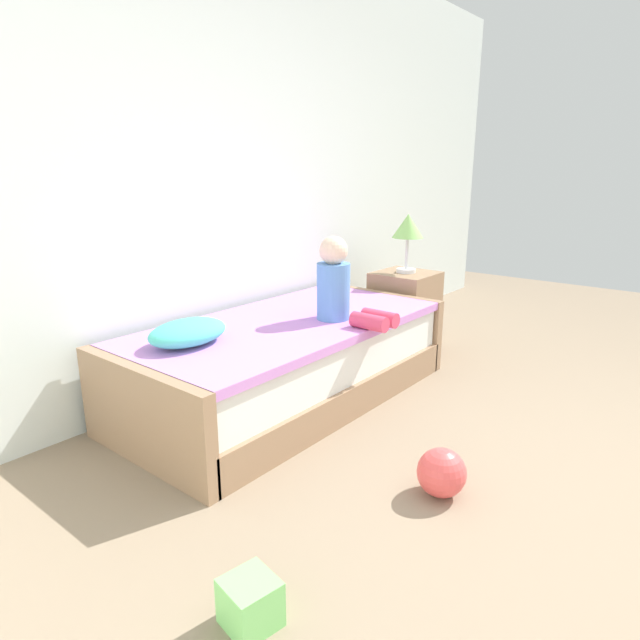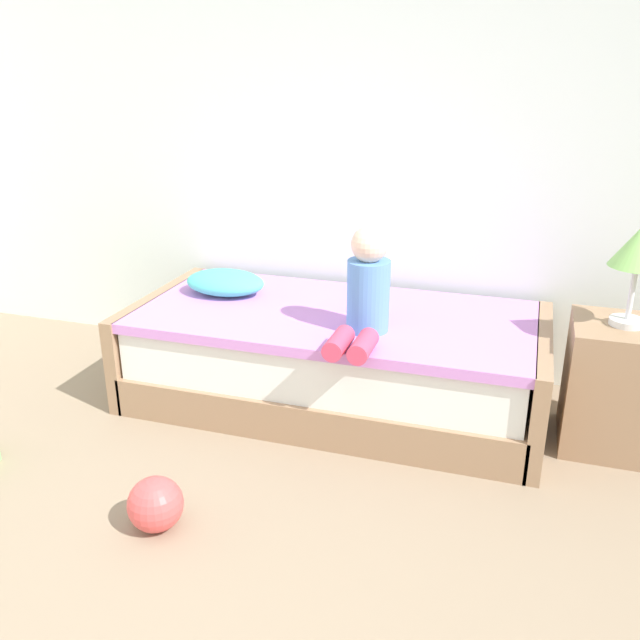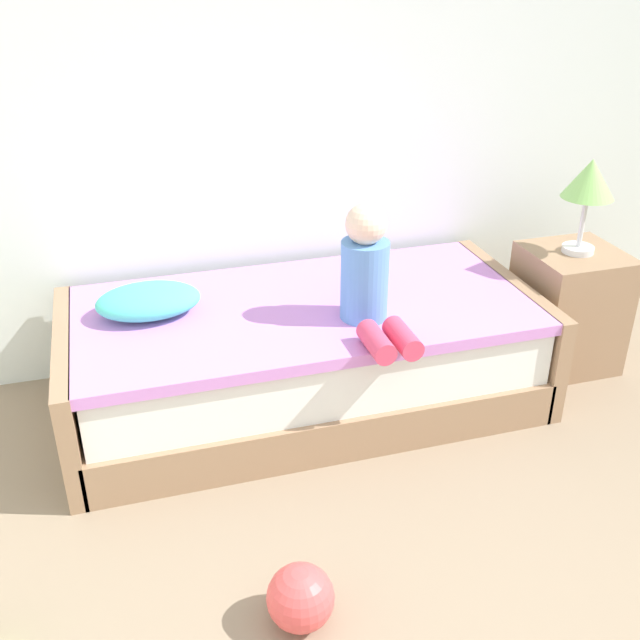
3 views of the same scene
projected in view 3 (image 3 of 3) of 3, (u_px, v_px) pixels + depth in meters
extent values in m
cube|color=silver|center=(297.00, 57.00, 3.36)|extent=(7.20, 0.10, 2.90)
cube|color=#997556|center=(305.00, 382.00, 3.44)|extent=(2.00, 1.00, 0.20)
cube|color=white|center=(304.00, 340.00, 3.33)|extent=(1.94, 0.94, 0.25)
cube|color=#C67FD1|center=(304.00, 310.00, 3.26)|extent=(1.98, 0.98, 0.05)
cube|color=#997556|center=(70.00, 389.00, 3.11)|extent=(0.07, 1.00, 0.50)
cube|color=#997556|center=(505.00, 324.00, 3.62)|extent=(0.07, 1.00, 0.50)
cube|color=#997556|center=(568.00, 308.00, 3.67)|extent=(0.44, 0.44, 0.60)
cylinder|color=silver|center=(578.00, 249.00, 3.52)|extent=(0.15, 0.15, 0.03)
cylinder|color=silver|center=(582.00, 222.00, 3.46)|extent=(0.02, 0.02, 0.24)
cone|color=#8CCC66|center=(590.00, 178.00, 3.36)|extent=(0.24, 0.24, 0.18)
cylinder|color=#598CD1|center=(364.00, 280.00, 3.07)|extent=(0.20, 0.20, 0.34)
sphere|color=beige|center=(366.00, 224.00, 2.96)|extent=(0.17, 0.17, 0.17)
cylinder|color=#D83F60|center=(376.00, 342.00, 2.86)|extent=(0.09, 0.22, 0.09)
cylinder|color=#D83F60|center=(403.00, 338.00, 2.89)|extent=(0.09, 0.22, 0.09)
ellipsoid|color=#4CCCBC|center=(148.00, 301.00, 3.14)|extent=(0.44, 0.30, 0.13)
sphere|color=#E54C4C|center=(301.00, 598.00, 2.31)|extent=(0.22, 0.22, 0.22)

